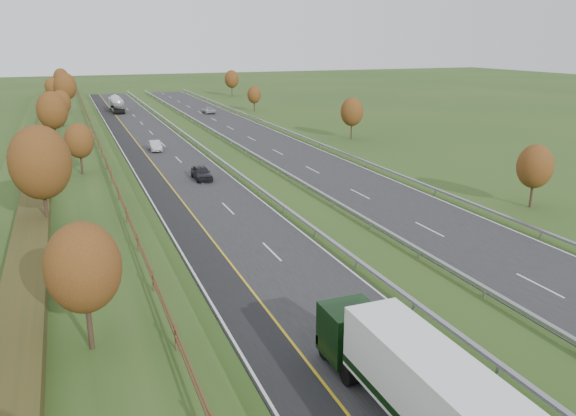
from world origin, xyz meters
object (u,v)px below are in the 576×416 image
Objects in this scene: car_silver_mid at (155,146)px; box_lorry at (442,408)px; road_tanker at (117,103)px; car_oncoming at (208,110)px; car_small_far at (115,98)px; car_dark_near at (201,173)px.

box_lorry is at bearing -88.93° from car_silver_mid.
road_tanker is at bearing 91.69° from car_silver_mid.
car_oncoming is at bearing 80.79° from box_lorry.
car_small_far is 1.12× the size of car_oncoming.
road_tanker is 68.22m from car_dark_near.
box_lorry reaches higher than car_silver_mid.
car_silver_mid is at bearing 65.01° from car_oncoming.
car_dark_near is at bearing 87.62° from box_lorry.
box_lorry is at bearing -89.51° from road_tanker.
car_small_far is (0.80, 138.40, -1.53)m from box_lorry.
car_dark_near is 0.97× the size of car_oncoming.
car_silver_mid is 0.83× the size of car_small_far.
road_tanker is 2.48× the size of car_dark_near.
car_dark_near is at bearing 74.53° from car_oncoming.
car_dark_near is 0.87× the size of car_small_far.
car_oncoming is (17.24, 38.61, -0.06)m from car_silver_mid.
car_dark_near is at bearing -82.66° from car_silver_mid.
car_oncoming is (17.96, -10.21, -1.17)m from road_tanker.
road_tanker is (-0.98, 114.96, -0.47)m from box_lorry.
box_lorry reaches higher than car_small_far.
box_lorry reaches higher than car_oncoming.
car_silver_mid is at bearing -89.16° from road_tanker.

